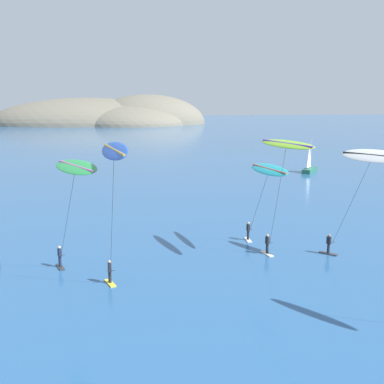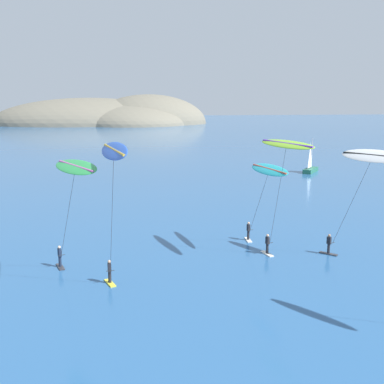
{
  "view_description": "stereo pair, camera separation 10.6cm",
  "coord_description": "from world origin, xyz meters",
  "views": [
    {
      "loc": [
        -4.3,
        -10.59,
        12.85
      ],
      "look_at": [
        0.58,
        24.99,
        5.6
      ],
      "focal_mm": 45.0,
      "sensor_mm": 36.0,
      "label": 1
    },
    {
      "loc": [
        -4.19,
        -10.61,
        12.85
      ],
      "look_at": [
        0.58,
        24.99,
        5.6
      ],
      "focal_mm": 45.0,
      "sensor_mm": 36.0,
      "label": 2
    }
  ],
  "objects": [
    {
      "name": "kitesurfer_blue",
      "position": [
        -5.08,
        18.62,
        8.95
      ],
      "size": [
        2.45,
        6.95,
        10.09
      ],
      "color": "yellow",
      "rests_on": "ground"
    },
    {
      "name": "kitesurfer_green",
      "position": [
        -7.76,
        21.66,
        7.77
      ],
      "size": [
        4.42,
        7.55,
        8.61
      ],
      "color": "#2D2D33",
      "rests_on": "ground"
    },
    {
      "name": "kitesurfer_cyan",
      "position": [
        7.05,
        26.96,
        6.42
      ],
      "size": [
        2.43,
        6.91,
        7.34
      ],
      "color": "silver",
      "rests_on": "ground"
    },
    {
      "name": "sailboat_near",
      "position": [
        26.65,
        66.9,
        0.64
      ],
      "size": [
        4.34,
        5.33,
        5.7
      ],
      "color": "#23664C",
      "rests_on": "ground"
    },
    {
      "name": "kitesurfer_white",
      "position": [
        13.62,
        22.86,
        7.81
      ],
      "size": [
        4.44,
        5.81,
        8.94
      ],
      "color": "#2D2D33",
      "rests_on": "ground"
    },
    {
      "name": "headland_island",
      "position": [
        -9.3,
        213.34,
        0.0
      ],
      "size": [
        97.46,
        54.38,
        26.5
      ],
      "color": "#6B6656",
      "rests_on": "ground"
    },
    {
      "name": "kitesurfer_lime",
      "position": [
        7.54,
        24.21,
        8.57
      ],
      "size": [
        3.08,
        6.38,
        9.56
      ],
      "color": "silver",
      "rests_on": "ground"
    }
  ]
}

